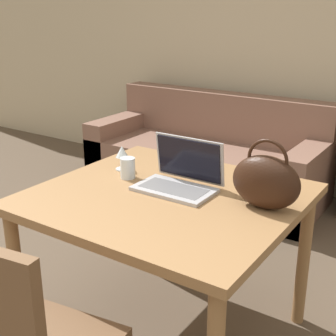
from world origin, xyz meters
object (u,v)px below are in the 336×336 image
at_px(couch, 207,160).
at_px(laptop, 181,175).
at_px(wine_glass, 122,154).
at_px(handbag, 266,181).
at_px(drinking_glass, 128,168).

xyz_separation_m(couch, laptop, (0.77, -1.64, 0.52)).
xyz_separation_m(couch, wine_glass, (0.39, -1.60, 0.54)).
bearing_deg(couch, handbag, -54.43).
bearing_deg(laptop, drinking_glass, -172.22).
xyz_separation_m(drinking_glass, wine_glass, (-0.10, 0.08, 0.03)).
bearing_deg(couch, wine_glass, -76.09).
bearing_deg(wine_glass, couch, 103.91).
distance_m(laptop, wine_glass, 0.38).
bearing_deg(laptop, couch, 115.21).
height_order(drinking_glass, wine_glass, wine_glass).
bearing_deg(wine_glass, drinking_glass, -39.07).
height_order(laptop, wine_glass, laptop).
relative_size(laptop, drinking_glass, 3.52).
distance_m(wine_glass, handbag, 0.78).
bearing_deg(handbag, couch, 125.57).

